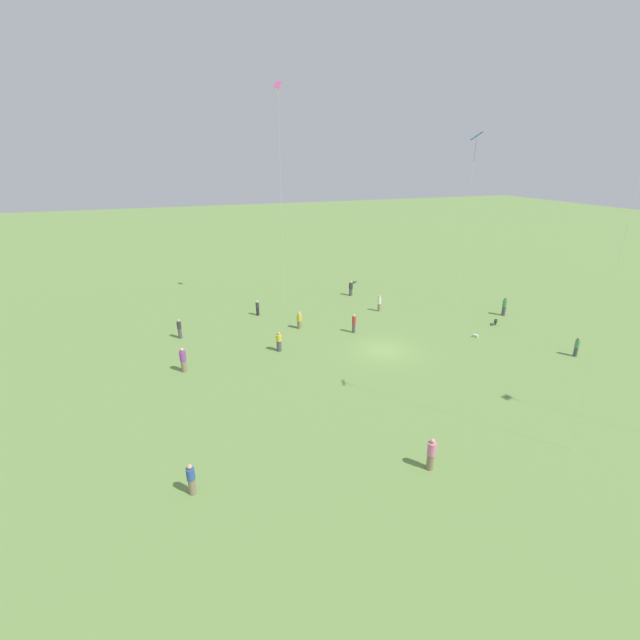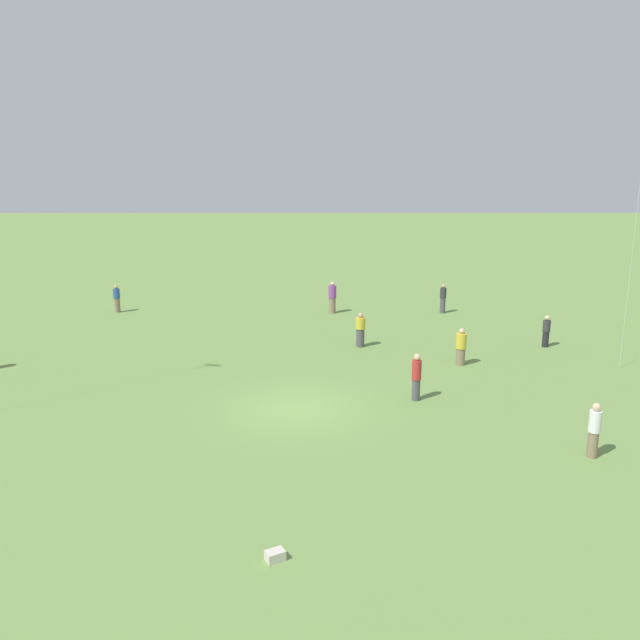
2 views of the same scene
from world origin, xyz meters
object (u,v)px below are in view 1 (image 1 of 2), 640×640
at_px(person_2, 354,323).
at_px(person_10, 279,342).
at_px(person_3, 258,308).
at_px(person_6, 299,320).
at_px(person_4, 191,479).
at_px(person_8, 577,347).
at_px(picnic_bag_0, 476,336).
at_px(kite_3, 278,109).
at_px(kite_0, 476,142).
at_px(person_9, 379,303).
at_px(person_5, 504,307).
at_px(person_1, 183,360).
at_px(person_7, 179,329).
at_px(person_11, 431,454).
at_px(dog_0, 496,321).
at_px(person_0, 351,289).

xyz_separation_m(person_2, person_10, (7.46, 1.51, -0.08)).
xyz_separation_m(person_3, person_6, (-2.93, 4.85, 0.03)).
xyz_separation_m(person_3, person_4, (8.18, 23.32, 0.06)).
relative_size(person_8, picnic_bag_0, 3.35).
height_order(person_4, kite_3, kite_3).
bearing_deg(person_6, kite_3, -58.46).
bearing_deg(kite_0, person_4, 32.44).
relative_size(person_6, person_9, 0.98).
height_order(person_4, person_5, person_5).
distance_m(person_8, kite_3, 33.22).
xyz_separation_m(person_4, person_8, (-30.37, -5.13, -0.02)).
relative_size(person_1, person_8, 1.17).
bearing_deg(person_5, person_10, 77.00).
distance_m(person_3, person_8, 28.70).
distance_m(person_7, person_11, 24.94).
bearing_deg(person_11, person_5, 137.38).
relative_size(person_1, person_11, 1.04).
bearing_deg(person_9, dog_0, -166.54).
relative_size(person_5, person_6, 1.13).
distance_m(person_1, person_10, 7.74).
relative_size(person_8, kite_3, 0.08).
relative_size(person_0, kite_0, 0.10).
distance_m(person_3, person_7, 8.48).
bearing_deg(person_9, person_4, 98.55).
xyz_separation_m(person_7, person_11, (-11.27, 22.24, 0.03)).
distance_m(person_2, person_7, 15.61).
relative_size(kite_3, dog_0, 32.54).
relative_size(person_3, picnic_bag_0, 3.19).
height_order(person_7, person_10, person_7).
distance_m(person_1, person_9, 21.23).
xyz_separation_m(person_1, dog_0, (-28.70, 0.28, -0.58)).
xyz_separation_m(person_8, dog_0, (1.29, -7.74, -0.45)).
height_order(person_2, person_6, person_2).
height_order(person_6, person_7, person_7).
height_order(person_4, picnic_bag_0, person_4).
height_order(person_5, person_10, person_5).
height_order(person_5, person_6, person_5).
height_order(person_8, person_10, person_10).
height_order(person_3, person_7, person_7).
bearing_deg(person_1, person_11, -105.56).
xyz_separation_m(person_0, person_8, (-10.61, 21.04, -0.03)).
bearing_deg(picnic_bag_0, person_5, -149.92).
bearing_deg(person_10, person_11, -100.69).
height_order(person_3, person_10, person_10).
height_order(person_8, person_11, person_11).
bearing_deg(person_7, person_11, 99.61).
bearing_deg(person_8, person_1, -93.44).
bearing_deg(person_9, person_2, 96.14).
distance_m(person_4, picnic_bag_0, 27.73).
height_order(person_4, person_8, person_4).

